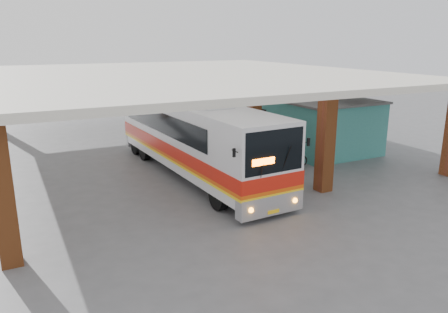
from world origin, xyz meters
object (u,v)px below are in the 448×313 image
coach_bus (194,137)px  motorcycle (292,159)px  red_chair (246,135)px  pedestrian (244,165)px

coach_bus → motorcycle: bearing=-15.5°
coach_bus → motorcycle: size_ratio=7.46×
coach_bus → red_chair: coach_bus is taller
motorcycle → pedestrian: 3.77m
coach_bus → red_chair: 7.97m
motorcycle → red_chair: (0.86, 6.33, -0.07)m
pedestrian → coach_bus: bearing=-83.5°
pedestrian → red_chair: pedestrian is taller
coach_bus → motorcycle: 5.32m
pedestrian → red_chair: 8.72m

